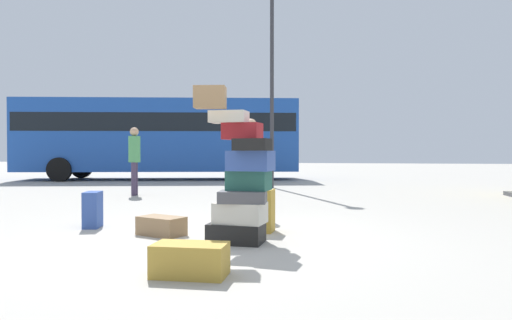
{
  "coord_description": "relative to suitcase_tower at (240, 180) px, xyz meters",
  "views": [
    {
      "loc": [
        1.57,
        -5.62,
        1.12
      ],
      "look_at": [
        0.32,
        1.28,
        0.99
      ],
      "focal_mm": 32.67,
      "sensor_mm": 36.0,
      "label": 1
    }
  ],
  "objects": [
    {
      "name": "ground_plane",
      "position": [
        -0.36,
        0.05,
        -0.77
      ],
      "size": [
        80.0,
        80.0,
        0.0
      ],
      "primitive_type": "plane",
      "color": "#ADA89E"
    },
    {
      "name": "suitcase_navy_foreground_far",
      "position": [
        -2.38,
        0.72,
        -0.5
      ],
      "size": [
        0.3,
        0.42,
        0.53
      ],
      "primitive_type": "cube",
      "rotation": [
        0.0,
        0.0,
        0.26
      ],
      "color": "#334F99",
      "rests_on": "ground"
    },
    {
      "name": "suitcase_tan_left_side",
      "position": [
        0.16,
        0.81,
        -0.47
      ],
      "size": [
        0.28,
        0.35,
        0.59
      ],
      "primitive_type": "cube",
      "rotation": [
        0.0,
        0.0,
        -0.04
      ],
      "color": "#B28C33",
      "rests_on": "ground"
    },
    {
      "name": "suitcase_tower",
      "position": [
        0.0,
        0.0,
        0.0
      ],
      "size": [
        0.92,
        0.79,
        1.89
      ],
      "color": "black",
      "rests_on": "ground"
    },
    {
      "name": "suitcase_tan_upright_blue",
      "position": [
        -0.11,
        -1.59,
        -0.62
      ],
      "size": [
        0.66,
        0.38,
        0.29
      ],
      "primitive_type": "cube",
      "rotation": [
        0.0,
        0.0,
        0.02
      ],
      "color": "#B28C33",
      "rests_on": "ground"
    },
    {
      "name": "lamp_post",
      "position": [
        -0.88,
        8.65,
        3.74
      ],
      "size": [
        0.36,
        0.36,
        7.05
      ],
      "color": "#333338",
      "rests_on": "ground"
    },
    {
      "name": "person_bearded_onlooker",
      "position": [
        -3.97,
        5.57,
        0.27
      ],
      "size": [
        0.3,
        0.33,
        1.74
      ],
      "rotation": [
        0.0,
        0.0,
        -1.35
      ],
      "color": "#3F334C",
      "rests_on": "ground"
    },
    {
      "name": "suitcase_brown_right_side",
      "position": [
        -1.14,
        0.3,
        -0.64
      ],
      "size": [
        0.7,
        0.56,
        0.25
      ],
      "primitive_type": "cube",
      "rotation": [
        0.0,
        0.0,
        -0.38
      ],
      "color": "olive",
      "rests_on": "ground"
    },
    {
      "name": "person_tourist_with_camera",
      "position": [
        -0.33,
        2.38,
        0.25
      ],
      "size": [
        0.3,
        0.34,
        1.69
      ],
      "rotation": [
        0.0,
        0.0,
        -1.74
      ],
      "color": "black",
      "rests_on": "ground"
    },
    {
      "name": "parked_bus",
      "position": [
        -5.93,
        12.15,
        1.07
      ],
      "size": [
        11.15,
        4.85,
        3.15
      ],
      "rotation": [
        0.0,
        0.0,
        0.22
      ],
      "color": "#1E4CA5",
      "rests_on": "ground"
    }
  ]
}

